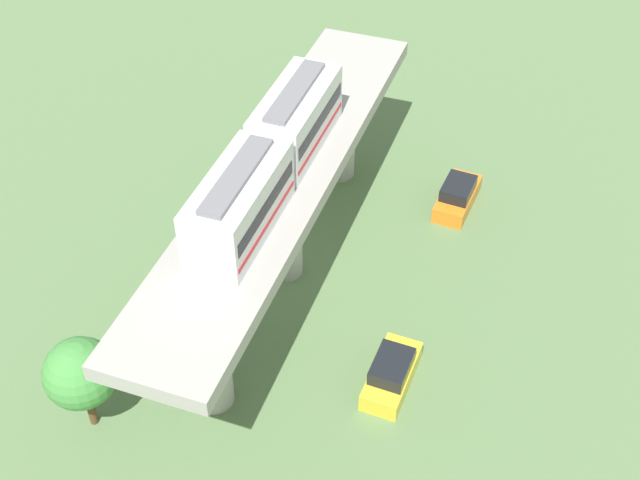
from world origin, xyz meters
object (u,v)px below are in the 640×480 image
object	(u,v)px
tree_near_viaduct	(80,374)
parked_car_yellow	(392,373)
train	(269,159)
parked_car_orange	(457,196)

from	to	relation	value
tree_near_viaduct	parked_car_yellow	bearing A→B (deg)	-151.29
train	tree_near_viaduct	bearing A→B (deg)	66.80
tree_near_viaduct	train	bearing A→B (deg)	-113.20
tree_near_viaduct	parked_car_orange	bearing A→B (deg)	-120.52
parked_car_orange	tree_near_viaduct	xyz separation A→B (m)	(12.13, 20.58, 2.71)
parked_car_yellow	parked_car_orange	size ratio (longest dim) A/B	0.99
train	parked_car_yellow	world-z (taller)	train
parked_car_orange	train	bearing A→B (deg)	56.85
parked_car_yellow	tree_near_viaduct	distance (m)	14.06
train	parked_car_yellow	size ratio (longest dim) A/B	3.18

